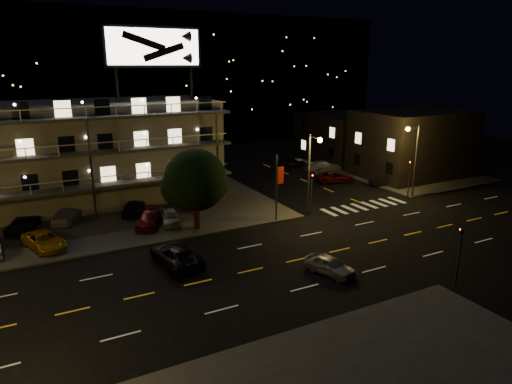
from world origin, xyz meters
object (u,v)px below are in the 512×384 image
lot_car_4 (170,217)px  side_car_0 (386,180)px  tree (195,182)px  road_car_east (330,265)px  road_car_west (176,255)px  lot_car_2 (44,240)px  lot_car_7 (67,215)px

lot_car_4 → side_car_0: bearing=13.7°
tree → road_car_east: bearing=-67.7°
tree → side_car_0: (25.80, 3.63, -3.75)m
lot_car_4 → side_car_0: (27.53, 1.44, -0.14)m
tree → road_car_east: size_ratio=1.89×
lot_car_4 → side_car_0: lot_car_4 is taller
tree → side_car_0: size_ratio=1.75×
lot_car_4 → side_car_0: size_ratio=0.96×
side_car_0 → road_car_east: bearing=151.9°
tree → road_car_west: bearing=-122.4°
lot_car_4 → road_car_east: (6.95, -14.93, -0.17)m
lot_car_2 → lot_car_4: 10.63m
tree → lot_car_2: size_ratio=1.55×
side_car_0 → road_car_west: size_ratio=0.74×
road_car_east → side_car_0: bearing=21.7°
lot_car_4 → road_car_west: bearing=-93.9°
lot_car_4 → lot_car_7: 9.67m
lot_car_4 → road_car_east: 16.47m
lot_car_2 → road_car_west: (8.42, -7.49, -0.03)m
lot_car_2 → road_car_west: road_car_west is taller
lot_car_7 → side_car_0: (35.84, -3.50, -0.14)m
tree → road_car_west: tree is taller
lot_car_7 → lot_car_4: bearing=172.1°
lot_car_7 → side_car_0: size_ratio=1.12×
lot_car_2 → road_car_west: 11.27m
lot_car_2 → side_car_0: lot_car_2 is taller
road_car_east → lot_car_7: bearing=110.7°
road_car_east → lot_car_2: bearing=124.4°
tree → lot_car_2: bearing=173.8°
lot_car_7 → road_car_west: road_car_west is taller
road_car_west → side_car_0: bearing=-166.8°
side_car_0 → road_car_east: size_ratio=1.08×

